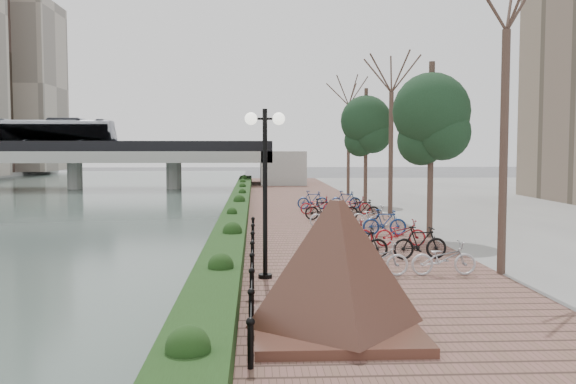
{
  "coord_description": "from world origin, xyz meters",
  "views": [
    {
      "loc": [
        1.48,
        -14.52,
        3.85
      ],
      "look_at": [
        2.84,
        11.91,
        2.0
      ],
      "focal_mm": 40.0,
      "sensor_mm": 36.0,
      "label": 1
    }
  ],
  "objects": [
    {
      "name": "ground",
      "position": [
        0.0,
        0.0,
        0.0
      ],
      "size": [
        220.0,
        220.0,
        0.0
      ],
      "primitive_type": "plane",
      "color": "#59595B",
      "rests_on": "ground"
    },
    {
      "name": "granite_monument",
      "position": [
        2.93,
        -3.26,
        1.72
      ],
      "size": [
        3.58,
        3.58,
        2.42
      ],
      "color": "#42271C",
      "rests_on": "promenade"
    },
    {
      "name": "chain_fence",
      "position": [
        1.4,
        2.0,
        0.85
      ],
      "size": [
        0.1,
        14.1,
        0.7
      ],
      "color": "black",
      "rests_on": "promenade"
    },
    {
      "name": "motorcycle",
      "position": [
        3.5,
        -1.25,
        0.94
      ],
      "size": [
        0.65,
        1.46,
        0.88
      ],
      "primitive_type": null,
      "rotation": [
        0.0,
        0.0,
        0.15
      ],
      "color": "black",
      "rests_on": "promenade"
    },
    {
      "name": "promenade",
      "position": [
        4.0,
        17.5,
        0.25
      ],
      "size": [
        8.0,
        75.0,
        0.5
      ],
      "primitive_type": "cube",
      "color": "brown",
      "rests_on": "ground"
    },
    {
      "name": "hedge",
      "position": [
        0.6,
        20.0,
        0.8
      ],
      "size": [
        1.1,
        56.0,
        0.6
      ],
      "primitive_type": "cube",
      "color": "#1B3413",
      "rests_on": "promenade"
    },
    {
      "name": "lamppost",
      "position": [
        1.73,
        1.74,
        3.66
      ],
      "size": [
        1.02,
        0.32,
        4.32
      ],
      "color": "black",
      "rests_on": "promenade"
    },
    {
      "name": "pedestrian",
      "position": [
        4.0,
        5.12,
        1.31
      ],
      "size": [
        0.63,
        0.45,
        1.63
      ],
      "primitive_type": "imported",
      "rotation": [
        0.0,
        0.0,
        3.04
      ],
      "color": "brown",
      "rests_on": "promenade"
    },
    {
      "name": "street_trees",
      "position": [
        8.0,
        12.68,
        3.69
      ],
      "size": [
        3.2,
        37.12,
        6.8
      ],
      "color": "#392B22",
      "rests_on": "promenade"
    },
    {
      "name": "bicycle_parking",
      "position": [
        5.5,
        10.7,
        0.97
      ],
      "size": [
        2.4,
        19.89,
        1.0
      ],
      "color": "silver",
      "rests_on": "promenade"
    },
    {
      "name": "bridge",
      "position": [
        -15.35,
        45.0,
        3.37
      ],
      "size": [
        36.0,
        10.77,
        6.5
      ],
      "color": "#AEAEA8",
      "rests_on": "ground"
    }
  ]
}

